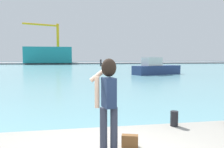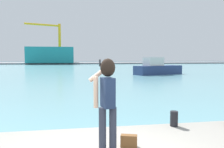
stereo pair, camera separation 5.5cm
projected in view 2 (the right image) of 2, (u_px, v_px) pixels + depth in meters
The scene contains 9 objects.
ground_plane at pixel (75, 68), 52.97m from camera, with size 220.00×220.00×0.00m, color #334751.
harbor_water at pixel (75, 68), 54.93m from camera, with size 140.00×100.00×0.02m, color #6BA8B2.
far_shore_dock at pixel (74, 63), 94.24m from camera, with size 140.00×20.00×0.55m, color gray.
person_photographer at pixel (107, 94), 4.28m from camera, with size 0.53×0.55×1.74m.
handbag at pixel (129, 141), 4.47m from camera, with size 0.32×0.14×0.24m, color brown.
harbor_bollard at pixel (174, 119), 5.83m from camera, with size 0.20×0.20×0.39m, color black.
boat_moored at pixel (157, 68), 32.89m from camera, with size 7.74×4.68×2.47m.
warehouse_left at pixel (51, 55), 87.50m from camera, with size 17.01×12.50×5.85m, color teal.
port_crane at pixel (55, 38), 87.49m from camera, with size 12.70×5.46×15.01m.
Camera 2 is at (-0.51, -3.61, 2.41)m, focal length 36.52 mm.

